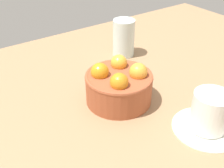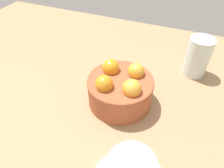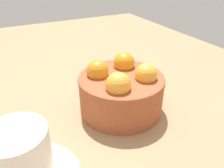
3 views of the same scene
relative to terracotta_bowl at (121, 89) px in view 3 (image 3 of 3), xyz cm
name	(u,v)px [view 3 (image 3 of 3)]	position (x,y,z in cm)	size (l,w,h in cm)	color
ground_plane	(120,117)	(0.00, -0.01, -6.53)	(146.22, 91.26, 4.23)	#997551
terracotta_bowl	(121,89)	(0.00, 0.00, 0.00)	(15.77, 15.77, 9.99)	#9E4C2D
coffee_cup	(22,163)	(-8.97, 19.00, -0.64)	(14.34, 14.34, 8.75)	white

